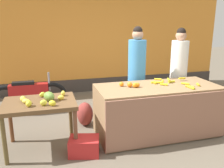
# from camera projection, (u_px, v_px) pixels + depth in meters

# --- Properties ---
(ground_plane) EXTENTS (24.00, 24.00, 0.00)m
(ground_plane) POSITION_uv_depth(u_px,v_px,m) (130.00, 136.00, 4.12)
(ground_plane) COLOR #665B4C
(market_wall_back) EXTENTS (7.58, 0.23, 3.17)m
(market_wall_back) POSITION_uv_depth(u_px,v_px,m) (94.00, 35.00, 6.52)
(market_wall_back) COLOR orange
(market_wall_back) RESTS_ON ground
(fruit_stall_counter) EXTENTS (2.09, 0.93, 0.86)m
(fruit_stall_counter) POSITION_uv_depth(u_px,v_px,m) (157.00, 110.00, 4.12)
(fruit_stall_counter) COLOR olive
(fruit_stall_counter) RESTS_ON ground
(side_table_wooden) EXTENTS (1.06, 0.77, 0.77)m
(side_table_wooden) POSITION_uv_depth(u_px,v_px,m) (40.00, 108.00, 3.56)
(side_table_wooden) COLOR brown
(side_table_wooden) RESTS_ON ground
(banana_bunch_pile) EXTENTS (0.75, 0.68, 0.07)m
(banana_bunch_pile) POSITION_uv_depth(u_px,v_px,m) (172.00, 83.00, 4.13)
(banana_bunch_pile) COLOR gold
(banana_bunch_pile) RESTS_ON fruit_stall_counter
(orange_pile) EXTENTS (0.32, 0.21, 0.09)m
(orange_pile) POSITION_uv_depth(u_px,v_px,m) (131.00, 85.00, 3.94)
(orange_pile) COLOR orange
(orange_pile) RESTS_ON fruit_stall_counter
(mango_papaya_pile) EXTENTS (0.70, 0.59, 0.14)m
(mango_papaya_pile) POSITION_uv_depth(u_px,v_px,m) (44.00, 98.00, 3.53)
(mango_papaya_pile) COLOR #D4CF42
(mango_papaya_pile) RESTS_ON side_table_wooden
(vendor_woman_blue_shirt) EXTENTS (0.34, 0.34, 1.84)m
(vendor_woman_blue_shirt) POSITION_uv_depth(u_px,v_px,m) (137.00, 74.00, 4.63)
(vendor_woman_blue_shirt) COLOR #33333D
(vendor_woman_blue_shirt) RESTS_ON ground
(vendor_woman_white_shirt) EXTENTS (0.34, 0.34, 1.81)m
(vendor_woman_white_shirt) POSITION_uv_depth(u_px,v_px,m) (178.00, 72.00, 4.85)
(vendor_woman_white_shirt) COLOR #33333D
(vendor_woman_white_shirt) RESTS_ON ground
(parked_motorcycle) EXTENTS (1.60, 0.18, 0.88)m
(parked_motorcycle) POSITION_uv_depth(u_px,v_px,m) (29.00, 95.00, 5.05)
(parked_motorcycle) COLOR black
(parked_motorcycle) RESTS_ON ground
(produce_crate) EXTENTS (0.51, 0.42, 0.26)m
(produce_crate) POSITION_uv_depth(u_px,v_px,m) (84.00, 146.00, 3.52)
(produce_crate) COLOR red
(produce_crate) RESTS_ON ground
(produce_sack) EXTENTS (0.32, 0.38, 0.45)m
(produce_sack) POSITION_uv_depth(u_px,v_px,m) (85.00, 114.00, 4.50)
(produce_sack) COLOR maroon
(produce_sack) RESTS_ON ground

